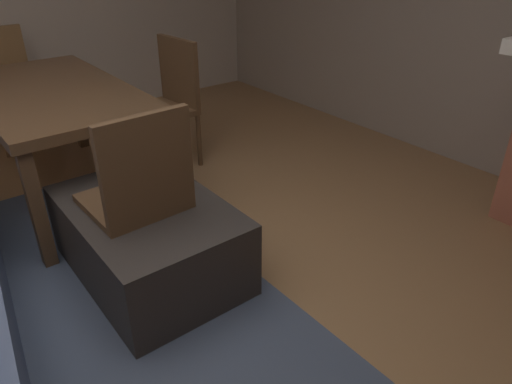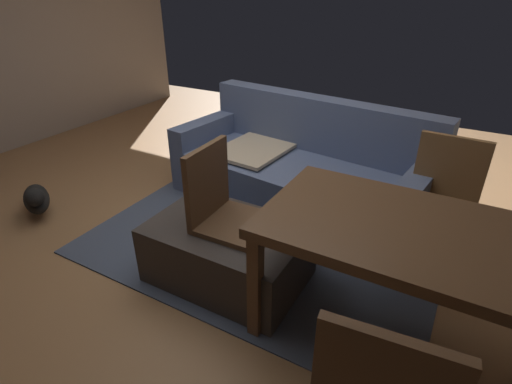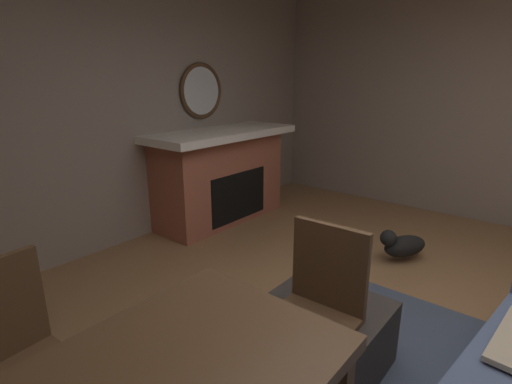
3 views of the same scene
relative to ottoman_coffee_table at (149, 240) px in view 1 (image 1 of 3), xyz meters
The scene contains 8 objects.
floor 0.62m from the ottoman_coffee_table, 137.78° to the left, with size 7.71×7.71×0.00m, color olive.
area_rug 0.61m from the ottoman_coffee_table, 90.00° to the left, with size 2.60×2.00×0.01m, color #3D475B.
ottoman_coffee_table is the anchor object (origin of this frame).
tv_remote 0.26m from the ottoman_coffee_table, 25.38° to the left, with size 0.05×0.16×0.02m, color black.
dining_table 1.24m from the ottoman_coffee_table, ahead, with size 1.62×0.86×0.74m.
dining_chair_south 1.44m from the ottoman_coffee_table, 34.13° to the right, with size 0.48×0.48×0.93m.
dining_chair_west 0.32m from the ottoman_coffee_table, 146.75° to the left, with size 0.45×0.45×0.93m.
dining_chair_east 2.38m from the ottoman_coffee_table, ahead, with size 0.47×0.47×0.93m.
Camera 1 is at (-1.49, 0.42, 1.59)m, focal length 33.32 mm.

